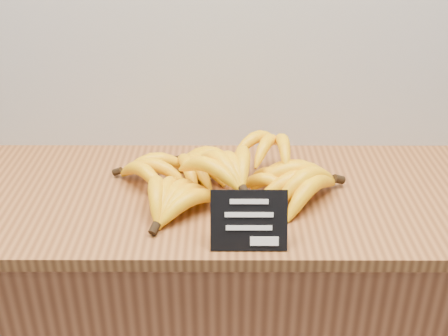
# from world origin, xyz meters

# --- Properties ---
(counter_top) EXTENTS (1.36, 0.54, 0.03)m
(counter_top) POSITION_xyz_m (0.13, 2.75, 0.92)
(counter_top) COLOR #975C2E
(counter_top) RESTS_ON counter
(chalkboard_sign) EXTENTS (0.16, 0.05, 0.12)m
(chalkboard_sign) POSITION_xyz_m (0.18, 2.53, 0.99)
(chalkboard_sign) COLOR black
(chalkboard_sign) RESTS_ON counter_top
(banana_pile) EXTENTS (0.56, 0.38, 0.12)m
(banana_pile) POSITION_xyz_m (0.14, 2.75, 0.98)
(banana_pile) COLOR yellow
(banana_pile) RESTS_ON counter_top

